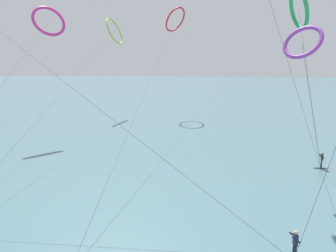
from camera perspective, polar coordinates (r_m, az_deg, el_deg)
name	(u,v)px	position (r m, az deg, el deg)	size (l,w,h in m)	color
sea_water	(189,91)	(109.88, 3.85, 6.51)	(400.00, 200.00, 0.08)	#476B75
surfer_charcoal	(322,161)	(33.95, 26.63, -5.88)	(1.40, 0.69, 1.70)	black
surfer_navy	(295,247)	(18.77, 22.48, -20.04)	(1.40, 0.59, 1.70)	navy
kite_emerald	(299,9)	(40.17, 23.11, 19.42)	(1.94, 10.47, 18.71)	#199351
kite_violet	(303,42)	(28.57, 23.72, 14.05)	(5.71, 4.81, 13.48)	purple
kite_crimson	(175,20)	(62.71, 1.37, 19.14)	(5.18, 52.47, 20.61)	red
kite_magenta	(49,21)	(47.09, -21.28, 17.68)	(5.07, 31.22, 17.94)	#CC288E
kite_lime	(114,31)	(62.94, -9.91, 16.90)	(3.24, 51.43, 18.66)	#8CC62D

